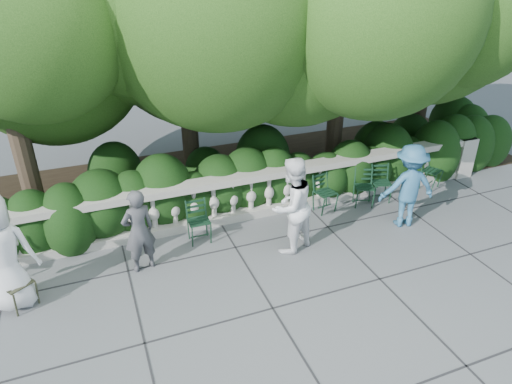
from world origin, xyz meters
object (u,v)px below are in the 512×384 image
object	(u,v)px
chair_d	(381,203)
person_casual_man	(291,206)
chair_f	(434,190)
person_older_blue	(408,186)
person_businessman	(2,253)
chair_weathered	(29,310)
chair_b	(202,245)
chair_c	(328,214)
person_woman_grey	(139,231)
chair_e	(363,208)

from	to	relation	value
chair_d	person_casual_man	world-z (taller)	person_casual_man
chair_f	person_older_blue	bearing A→B (deg)	-175.53
person_businessman	chair_weathered	bearing A→B (deg)	138.87
chair_b	chair_c	world-z (taller)	same
person_woman_grey	person_casual_man	distance (m)	2.71
person_casual_man	chair_c	bearing A→B (deg)	-169.72
chair_b	chair_f	size ratio (longest dim) A/B	1.00
chair_b	chair_e	xyz separation A→B (m)	(3.68, 0.08, 0.00)
chair_weathered	person_casual_man	size ratio (longest dim) A/B	0.45
chair_d	person_casual_man	bearing A→B (deg)	-145.25
chair_b	chair_c	distance (m)	2.85
chair_b	person_older_blue	world-z (taller)	person_older_blue
chair_d	chair_e	distance (m)	0.48
person_casual_man	person_businessman	bearing A→B (deg)	-25.19
chair_d	chair_f	world-z (taller)	same
chair_b	chair_f	world-z (taller)	same
chair_d	person_older_blue	size ratio (longest dim) A/B	0.48
chair_weathered	person_casual_man	bearing A→B (deg)	-33.88
chair_e	person_older_blue	bearing A→B (deg)	-43.99
chair_weathered	person_older_blue	bearing A→B (deg)	-34.38
chair_d	person_older_blue	distance (m)	1.24
person_businessman	person_woman_grey	world-z (taller)	person_businessman
chair_e	chair_c	bearing A→B (deg)	-163.62
chair_c	chair_d	world-z (taller)	same
chair_c	person_businessman	size ratio (longest dim) A/B	0.43
chair_f	person_older_blue	size ratio (longest dim) A/B	0.48
chair_d	chair_e	bearing A→B (deg)	-157.70
person_businessman	chair_c	bearing A→B (deg)	-162.66
person_woman_grey	person_older_blue	bearing A→B (deg)	160.44
chair_b	person_businessman	world-z (taller)	person_businessman
chair_e	person_woman_grey	distance (m)	4.91
person_woman_grey	person_older_blue	world-z (taller)	person_older_blue
person_casual_man	chair_d	bearing A→B (deg)	174.64
person_casual_man	chair_f	bearing A→B (deg)	169.66
person_older_blue	chair_c	bearing A→B (deg)	-23.91
chair_b	chair_d	bearing A→B (deg)	2.62
person_businessman	person_woman_grey	size ratio (longest dim) A/B	1.26
chair_f	person_woman_grey	world-z (taller)	person_woman_grey
chair_b	chair_weathered	bearing A→B (deg)	-165.13
chair_c	person_older_blue	distance (m)	1.75
chair_e	chair_weathered	distance (m)	6.74
person_casual_man	person_older_blue	xyz separation A→B (m)	(2.54, -0.04, -0.05)
chair_b	chair_c	size ratio (longest dim) A/B	1.00
chair_e	chair_weathered	size ratio (longest dim) A/B	1.00
chair_c	chair_f	bearing A→B (deg)	-8.69
chair_d	chair_c	bearing A→B (deg)	-164.09
chair_e	person_casual_man	size ratio (longest dim) A/B	0.45
chair_weathered	chair_b	bearing A→B (deg)	-20.38
chair_b	chair_weathered	world-z (taller)	same
chair_e	chair_f	bearing A→B (deg)	25.43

